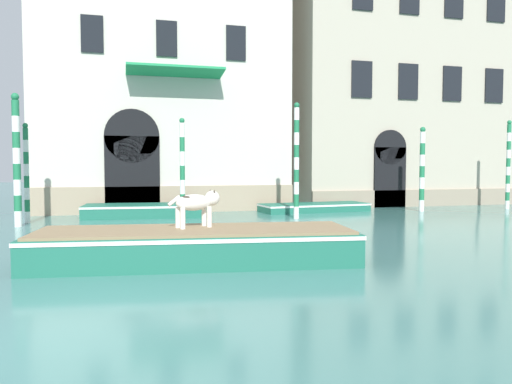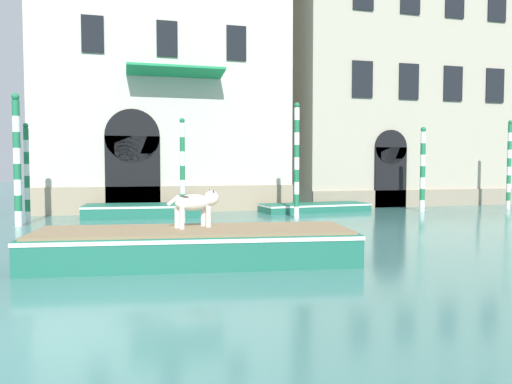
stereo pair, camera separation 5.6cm
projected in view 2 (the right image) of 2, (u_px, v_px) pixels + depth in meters
ground_plane at (53, 339)px, 6.16m from camera, size 120.00×120.00×0.00m
palazzo_left at (162, 14)px, 24.74m from camera, size 11.71×7.40×19.26m
palazzo_right at (400, 76)px, 28.27m from camera, size 12.84×6.13×14.40m
boat_foreground at (195, 245)px, 10.92m from camera, size 7.20×3.08×0.75m
dog_on_deck at (196, 203)px, 11.14m from camera, size 1.22×0.62×0.84m
boat_moored_near_palazzo at (147, 210)px, 20.48m from camera, size 5.13×2.35×0.52m
boat_moored_far at (315, 207)px, 22.87m from camera, size 5.15×2.16×0.37m
mooring_pole_0 at (423, 169)px, 22.82m from camera, size 0.24×0.24×3.87m
mooring_pole_1 at (17, 160)px, 17.16m from camera, size 0.26×0.26×4.60m
mooring_pole_2 at (509, 164)px, 24.01m from camera, size 0.20×0.20×4.28m
mooring_pole_3 at (27, 173)px, 18.18m from camera, size 0.19×0.19×3.66m
mooring_pole_4 at (183, 170)px, 18.50m from camera, size 0.19×0.19×3.87m
mooring_pole_5 at (297, 160)px, 19.69m from camera, size 0.22×0.22×4.59m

